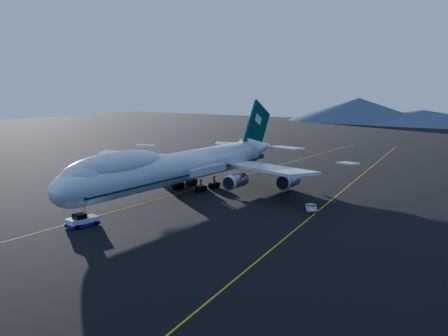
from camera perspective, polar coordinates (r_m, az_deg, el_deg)
The scene contains 6 objects.
ground at distance 108.57m, azimuth -4.94°, elevation -2.82°, with size 500.00×500.00×0.00m, color black.
taxiway_line_main at distance 108.57m, azimuth -4.94°, elevation -2.82°, with size 0.25×220.00×0.01m, color #C9950B.
taxiway_line_side at distance 102.10m, azimuth 11.96°, elevation -3.77°, with size 0.25×200.00×0.01m, color #C9950B.
boeing_747 at distance 107.52m, azimuth -4.98°, elevation 0.21°, with size 59.62×72.43×19.37m.
pushback_tug at distance 85.85m, azimuth -15.87°, elevation -5.95°, with size 3.69×5.55×2.25m.
service_van at distance 94.05m, azimuth 9.95°, elevation -4.46°, with size 2.05×4.44×1.23m, color silver.
Camera 1 is at (66.84, -82.44, 22.86)m, focal length 40.00 mm.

